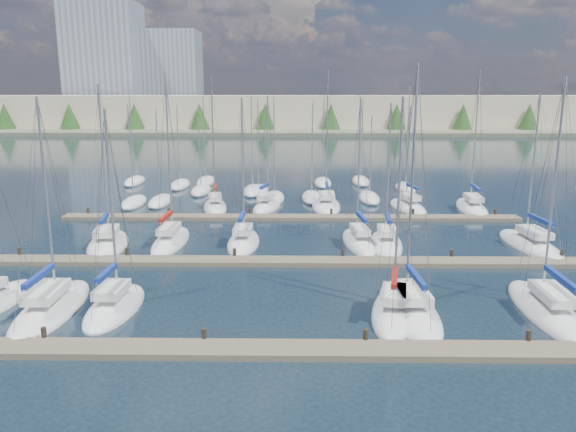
{
  "coord_description": "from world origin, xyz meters",
  "views": [
    {
      "loc": [
        0.54,
        -22.78,
        12.51
      ],
      "look_at": [
        0.0,
        14.0,
        4.0
      ],
      "focal_mm": 35.0,
      "sensor_mm": 36.0,
      "label": 1
    }
  ],
  "objects_px": {
    "sailboat_h": "(108,244)",
    "sailboat_l": "(386,243)",
    "sailboat_f": "(547,310)",
    "sailboat_o": "(267,207)",
    "sailboat_i": "(171,241)",
    "sailboat_d": "(393,312)",
    "sailboat_m": "(530,245)",
    "sailboat_c": "(115,307)",
    "sailboat_j": "(243,242)",
    "sailboat_r": "(472,208)",
    "sailboat_n": "(215,207)",
    "sailboat_p": "(326,205)",
    "sailboat_q": "(408,207)",
    "sailboat_k": "(358,242)",
    "sailboat_e": "(409,309)",
    "sailboat_b": "(52,309)"
  },
  "relations": [
    {
      "from": "sailboat_o",
      "to": "sailboat_j",
      "type": "relative_size",
      "value": 1.01
    },
    {
      "from": "sailboat_o",
      "to": "sailboat_p",
      "type": "height_order",
      "value": "sailboat_p"
    },
    {
      "from": "sailboat_l",
      "to": "sailboat_e",
      "type": "bearing_deg",
      "value": -88.69
    },
    {
      "from": "sailboat_q",
      "to": "sailboat_p",
      "type": "height_order",
      "value": "sailboat_p"
    },
    {
      "from": "sailboat_f",
      "to": "sailboat_n",
      "type": "relative_size",
      "value": 0.97
    },
    {
      "from": "sailboat_p",
      "to": "sailboat_j",
      "type": "bearing_deg",
      "value": -116.26
    },
    {
      "from": "sailboat_f",
      "to": "sailboat_n",
      "type": "distance_m",
      "value": 35.62
    },
    {
      "from": "sailboat_q",
      "to": "sailboat_d",
      "type": "distance_m",
      "value": 28.79
    },
    {
      "from": "sailboat_m",
      "to": "sailboat_r",
      "type": "bearing_deg",
      "value": 86.74
    },
    {
      "from": "sailboat_n",
      "to": "sailboat_h",
      "type": "distance_m",
      "value": 15.66
    },
    {
      "from": "sailboat_r",
      "to": "sailboat_p",
      "type": "height_order",
      "value": "sailboat_p"
    },
    {
      "from": "sailboat_i",
      "to": "sailboat_k",
      "type": "bearing_deg",
      "value": 0.87
    },
    {
      "from": "sailboat_h",
      "to": "sailboat_d",
      "type": "bearing_deg",
      "value": -42.49
    },
    {
      "from": "sailboat_j",
      "to": "sailboat_n",
      "type": "bearing_deg",
      "value": 108.26
    },
    {
      "from": "sailboat_f",
      "to": "sailboat_r",
      "type": "bearing_deg",
      "value": 82.87
    },
    {
      "from": "sailboat_d",
      "to": "sailboat_e",
      "type": "bearing_deg",
      "value": 33.68
    },
    {
      "from": "sailboat_f",
      "to": "sailboat_i",
      "type": "distance_m",
      "value": 28.23
    },
    {
      "from": "sailboat_b",
      "to": "sailboat_p",
      "type": "relative_size",
      "value": 0.86
    },
    {
      "from": "sailboat_j",
      "to": "sailboat_i",
      "type": "bearing_deg",
      "value": 179.02
    },
    {
      "from": "sailboat_l",
      "to": "sailboat_f",
      "type": "bearing_deg",
      "value": -58.45
    },
    {
      "from": "sailboat_h",
      "to": "sailboat_l",
      "type": "bearing_deg",
      "value": -7.88
    },
    {
      "from": "sailboat_f",
      "to": "sailboat_b",
      "type": "distance_m",
      "value": 28.12
    },
    {
      "from": "sailboat_n",
      "to": "sailboat_h",
      "type": "bearing_deg",
      "value": -124.45
    },
    {
      "from": "sailboat_l",
      "to": "sailboat_i",
      "type": "bearing_deg",
      "value": -176.57
    },
    {
      "from": "sailboat_o",
      "to": "sailboat_k",
      "type": "relative_size",
      "value": 1.0
    },
    {
      "from": "sailboat_d",
      "to": "sailboat_p",
      "type": "relative_size",
      "value": 0.86
    },
    {
      "from": "sailboat_q",
      "to": "sailboat_c",
      "type": "bearing_deg",
      "value": -139.66
    },
    {
      "from": "sailboat_q",
      "to": "sailboat_k",
      "type": "bearing_deg",
      "value": -126.86
    },
    {
      "from": "sailboat_q",
      "to": "sailboat_p",
      "type": "bearing_deg",
      "value": 163.93
    },
    {
      "from": "sailboat_i",
      "to": "sailboat_h",
      "type": "distance_m",
      "value": 4.94
    },
    {
      "from": "sailboat_f",
      "to": "sailboat_i",
      "type": "height_order",
      "value": "sailboat_i"
    },
    {
      "from": "sailboat_i",
      "to": "sailboat_l",
      "type": "bearing_deg",
      "value": 0.04
    },
    {
      "from": "sailboat_m",
      "to": "sailboat_h",
      "type": "distance_m",
      "value": 33.81
    },
    {
      "from": "sailboat_e",
      "to": "sailboat_p",
      "type": "distance_m",
      "value": 28.65
    },
    {
      "from": "sailboat_n",
      "to": "sailboat_l",
      "type": "relative_size",
      "value": 1.18
    },
    {
      "from": "sailboat_j",
      "to": "sailboat_e",
      "type": "bearing_deg",
      "value": -51.35
    },
    {
      "from": "sailboat_i",
      "to": "sailboat_f",
      "type": "bearing_deg",
      "value": -28.7
    },
    {
      "from": "sailboat_c",
      "to": "sailboat_k",
      "type": "bearing_deg",
      "value": 43.8
    },
    {
      "from": "sailboat_d",
      "to": "sailboat_o",
      "type": "bearing_deg",
      "value": 118.27
    },
    {
      "from": "sailboat_e",
      "to": "sailboat_b",
      "type": "bearing_deg",
      "value": 178.24
    },
    {
      "from": "sailboat_f",
      "to": "sailboat_o",
      "type": "bearing_deg",
      "value": 123.26
    },
    {
      "from": "sailboat_r",
      "to": "sailboat_d",
      "type": "bearing_deg",
      "value": -110.04
    },
    {
      "from": "sailboat_p",
      "to": "sailboat_h",
      "type": "bearing_deg",
      "value": -139.34
    },
    {
      "from": "sailboat_h",
      "to": "sailboat_c",
      "type": "distance_m",
      "value": 13.94
    },
    {
      "from": "sailboat_o",
      "to": "sailboat_i",
      "type": "xyz_separation_m",
      "value": [
        -7.16,
        -13.62,
        -0.0
      ]
    },
    {
      "from": "sailboat_m",
      "to": "sailboat_c",
      "type": "height_order",
      "value": "sailboat_m"
    },
    {
      "from": "sailboat_r",
      "to": "sailboat_p",
      "type": "xyz_separation_m",
      "value": [
        -15.11,
        1.02,
        -0.0
      ]
    },
    {
      "from": "sailboat_j",
      "to": "sailboat_c",
      "type": "xyz_separation_m",
      "value": [
        -6.12,
        -13.78,
        -0.0
      ]
    },
    {
      "from": "sailboat_h",
      "to": "sailboat_m",
      "type": "bearing_deg",
      "value": -8.69
    },
    {
      "from": "sailboat_q",
      "to": "sailboat_d",
      "type": "relative_size",
      "value": 0.89
    }
  ]
}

